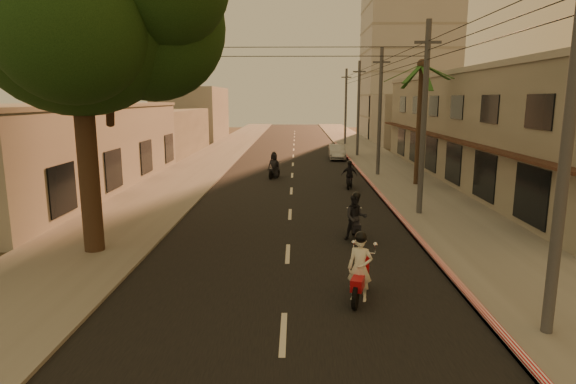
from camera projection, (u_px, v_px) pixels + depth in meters
name	position (u px, v px, depth m)	size (l,w,h in m)	color
ground	(287.00, 274.00, 15.37)	(160.00, 160.00, 0.00)	#383023
road	(292.00, 175.00, 35.00)	(10.00, 140.00, 0.02)	black
sidewalk_right	(395.00, 175.00, 34.86)	(5.00, 140.00, 0.12)	slate
sidewalk_left	(190.00, 175.00, 35.12)	(5.00, 140.00, 0.12)	slate
curb_stripe	(373.00, 187.00, 29.99)	(0.20, 60.00, 0.20)	red
shophouse_row	(501.00, 127.00, 32.10)	(8.80, 34.20, 7.30)	gray
left_building	(59.00, 148.00, 28.85)	(8.20, 24.20, 5.20)	#9D9A8E
distant_tower	(409.00, 37.00, 67.38)	(12.10, 12.10, 28.00)	#B7B5B2
broadleaf_tree	(89.00, 8.00, 15.97)	(9.60, 8.70, 12.10)	black
palm_tree	(422.00, 71.00, 29.57)	(5.00, 5.00, 8.20)	black
utility_poles	(381.00, 84.00, 33.65)	(1.20, 48.26, 9.00)	#38383A
filler_right	(408.00, 120.00, 58.72)	(8.00, 14.00, 6.00)	#9D9A8E
filler_left_near	(155.00, 132.00, 48.56)	(8.00, 14.00, 4.40)	#9D9A8E
filler_left_far	(192.00, 114.00, 65.98)	(8.00, 14.00, 7.00)	#9D9A8E
scooter_red	(360.00, 270.00, 13.22)	(1.03, 1.96, 1.98)	black
scooter_mid_a	(356.00, 219.00, 18.89)	(0.92, 1.98, 1.95)	black
scooter_mid_b	(349.00, 176.00, 29.91)	(1.12, 1.78, 1.76)	black
scooter_far_a	(274.00, 166.00, 33.68)	(1.21, 1.84, 1.88)	black
parked_car	(337.00, 152.00, 44.26)	(1.56, 4.17, 1.36)	#9FA3A7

